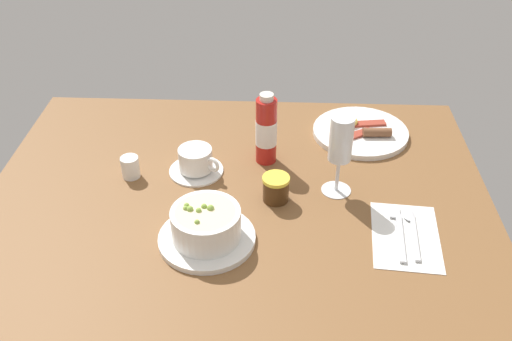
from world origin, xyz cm
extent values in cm
cube|color=brown|center=(0.00, 0.00, -1.50)|extent=(110.00, 84.00, 3.00)
cylinder|color=white|center=(-4.98, -15.20, 0.60)|extent=(19.20, 19.20, 1.20)
cylinder|color=white|center=(-4.98, -15.20, 4.33)|extent=(13.63, 13.63, 6.26)
cylinder|color=beige|center=(-4.98, -15.20, 6.66)|extent=(11.72, 11.72, 1.60)
sphere|color=#88AB45|center=(-8.75, -13.67, 7.56)|extent=(1.05, 1.05, 1.05)
sphere|color=#88AB45|center=(-7.96, -14.79, 7.56)|extent=(1.32, 1.32, 1.32)
sphere|color=#88AB45|center=(-5.37, -13.85, 7.56)|extent=(1.15, 1.15, 1.15)
sphere|color=#88AB45|center=(-6.25, -15.13, 7.56)|extent=(1.10, 1.10, 1.10)
sphere|color=#88AB45|center=(-4.06, -14.32, 7.56)|extent=(1.40, 1.40, 1.40)
sphere|color=#88AB45|center=(-6.12, -18.48, 7.56)|extent=(1.01, 1.01, 1.01)
sphere|color=#88AB45|center=(-8.80, -14.56, 7.56)|extent=(1.04, 1.04, 1.04)
cube|color=white|center=(34.41, -12.24, 0.15)|extent=(14.88, 20.94, 0.30)
cube|color=silver|center=(33.21, -13.24, 0.55)|extent=(2.41, 14.05, 0.50)
cube|color=silver|center=(33.21, -5.44, 0.55)|extent=(2.50, 3.78, 0.40)
cube|color=silver|center=(36.01, -13.24, 0.55)|extent=(2.12, 13.04, 0.50)
ellipsoid|color=silver|center=(36.01, -6.24, 0.60)|extent=(2.40, 4.00, 0.60)
cylinder|color=white|center=(-10.11, 8.10, 0.45)|extent=(12.47, 12.47, 0.90)
cylinder|color=white|center=(-10.11, 8.10, 3.49)|extent=(7.72, 7.72, 5.19)
cylinder|color=black|center=(-10.11, 8.10, 5.59)|extent=(6.56, 6.56, 1.00)
torus|color=white|center=(-5.94, 5.61, 3.75)|extent=(3.50, 2.54, 3.60)
cylinder|color=white|center=(-24.59, 5.58, 2.54)|extent=(4.05, 4.05, 5.08)
cone|color=white|center=(-26.08, 4.54, 4.47)|extent=(2.49, 2.33, 2.23)
cylinder|color=white|center=(21.59, 2.30, 0.20)|extent=(6.52, 6.52, 0.40)
cylinder|color=white|center=(21.59, 2.30, 4.42)|extent=(0.80, 0.80, 8.05)
cylinder|color=white|center=(21.59, 2.30, 13.48)|extent=(4.98, 4.98, 10.06)
cylinder|color=#F4E5B3|center=(21.59, 2.30, 11.97)|extent=(4.08, 4.08, 6.03)
cylinder|color=#452B14|center=(8.31, -1.45, 2.54)|extent=(5.59, 5.59, 5.08)
cylinder|color=yellow|center=(8.31, -1.45, 5.48)|extent=(5.87, 5.87, 0.80)
cylinder|color=#B21E19|center=(5.77, 13.46, 8.05)|extent=(4.83, 4.83, 16.09)
cylinder|color=white|center=(5.77, 13.46, 7.72)|extent=(4.92, 4.92, 6.12)
cylinder|color=silver|center=(5.77, 13.46, 16.80)|extent=(3.14, 3.14, 1.42)
cylinder|color=white|center=(29.25, 25.87, 0.70)|extent=(23.85, 23.85, 1.40)
cube|color=#983828|center=(27.98, 23.04, 1.70)|extent=(8.91, 6.80, 0.60)
cube|color=#9B3828|center=(31.33, 28.51, 1.70)|extent=(9.25, 3.65, 0.60)
cylinder|color=brown|center=(32.83, 22.89, 2.60)|extent=(7.09, 2.49, 2.20)
ellipsoid|color=#F2D859|center=(25.67, 28.26, 2.40)|extent=(6.00, 4.80, 2.40)
camera|label=1|loc=(8.45, -100.19, 78.06)|focal=40.85mm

